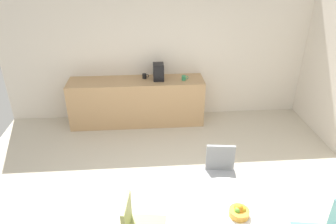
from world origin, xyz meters
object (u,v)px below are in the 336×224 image
object	(u,v)px
mug_green	(184,78)
coffee_maker	(158,72)
fruit_bowl	(239,211)
round_table	(230,223)
mug_white	(145,76)
chair_olive	(136,224)
chair_gray	(220,169)

from	to	relation	value
mug_green	coffee_maker	xyz separation A→B (m)	(-0.48, 0.06, 0.11)
fruit_bowl	mug_green	xyz separation A→B (m)	(-0.15, 3.25, 0.17)
round_table	coffee_maker	size ratio (longest dim) A/B	3.54
mug_white	mug_green	xyz separation A→B (m)	(0.75, -0.15, 0.00)
fruit_bowl	coffee_maker	distance (m)	3.38
chair_olive	coffee_maker	bearing A→B (deg)	82.68
mug_white	chair_gray	bearing A→B (deg)	-68.22
round_table	fruit_bowl	world-z (taller)	fruit_bowl
fruit_bowl	coffee_maker	bearing A→B (deg)	100.86
chair_olive	mug_white	bearing A→B (deg)	87.51
chair_gray	mug_green	bearing A→B (deg)	95.40
chair_gray	coffee_maker	bearing A→B (deg)	106.74
chair_olive	coffee_maker	distance (m)	3.23
chair_gray	fruit_bowl	world-z (taller)	fruit_bowl
mug_white	fruit_bowl	bearing A→B (deg)	-75.18
coffee_maker	chair_olive	bearing A→B (deg)	-97.32
chair_gray	round_table	bearing A→B (deg)	-97.37
mug_white	mug_green	size ratio (longest dim) A/B	1.00
fruit_bowl	mug_white	xyz separation A→B (m)	(-0.90, 3.40, 0.17)
chair_gray	fruit_bowl	distance (m)	1.03
chair_gray	chair_olive	bearing A→B (deg)	-142.50
chair_gray	mug_white	world-z (taller)	mug_white
mug_white	mug_green	world-z (taller)	same
fruit_bowl	mug_green	bearing A→B (deg)	92.69
fruit_bowl	chair_gray	bearing A→B (deg)	86.54
mug_white	coffee_maker	distance (m)	0.30
round_table	mug_white	xyz separation A→B (m)	(-0.83, 3.38, 0.35)
round_table	mug_green	world-z (taller)	mug_green
round_table	chair_olive	world-z (taller)	chair_olive
chair_gray	fruit_bowl	size ratio (longest dim) A/B	4.11
round_table	mug_white	size ratio (longest dim) A/B	8.77
chair_gray	mug_white	size ratio (longest dim) A/B	6.43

